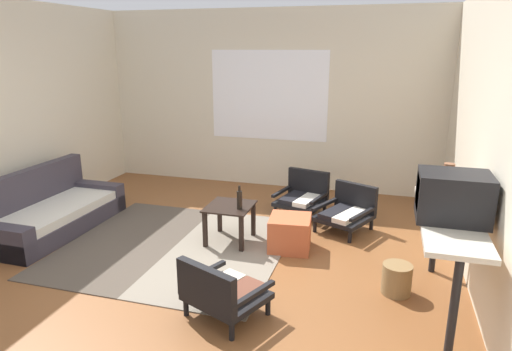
% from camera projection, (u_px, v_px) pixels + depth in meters
% --- Properties ---
extents(ground_plane, '(7.80, 7.80, 0.00)m').
position_uv_depth(ground_plane, '(191.00, 269.00, 4.53)').
color(ground_plane, brown).
extents(far_wall_with_window, '(5.60, 0.13, 2.70)m').
position_uv_depth(far_wall_with_window, '(270.00, 100.00, 6.99)').
color(far_wall_with_window, beige).
rests_on(far_wall_with_window, ground).
extents(side_wall_right, '(0.12, 6.60, 2.70)m').
position_uv_depth(side_wall_right, '(497.00, 147.00, 3.72)').
color(side_wall_right, beige).
rests_on(side_wall_right, ground).
extents(area_rug, '(2.38, 2.30, 0.01)m').
position_uv_depth(area_rug, '(175.00, 246.00, 5.04)').
color(area_rug, '#4C4238').
rests_on(area_rug, ground).
extents(couch, '(0.83, 1.80, 0.73)m').
position_uv_depth(couch, '(50.00, 213.00, 5.45)').
color(couch, '#38333D').
rests_on(couch, ground).
extents(coffee_table, '(0.50, 0.53, 0.43)m').
position_uv_depth(coffee_table, '(230.00, 214.00, 5.08)').
color(coffee_table, black).
rests_on(coffee_table, ground).
extents(armchair_by_window, '(0.70, 0.68, 0.54)m').
position_uv_depth(armchair_by_window, '(303.00, 195.00, 6.04)').
color(armchair_by_window, black).
rests_on(armchair_by_window, ground).
extents(armchair_striped_foreground, '(0.75, 0.72, 0.52)m').
position_uv_depth(armchair_striped_foreground, '(221.00, 291.00, 3.64)').
color(armchair_striped_foreground, black).
rests_on(armchair_striped_foreground, ground).
extents(armchair_corner, '(0.76, 0.78, 0.53)m').
position_uv_depth(armchair_corner, '(347.00, 210.00, 5.46)').
color(armchair_corner, black).
rests_on(armchair_corner, ground).
extents(ottoman_orange, '(0.48, 0.48, 0.37)m').
position_uv_depth(ottoman_orange, '(290.00, 233.00, 4.94)').
color(ottoman_orange, '#BC5633').
rests_on(ottoman_orange, ground).
extents(console_shelf, '(0.46, 1.52, 0.85)m').
position_uv_depth(console_shelf, '(448.00, 226.00, 3.63)').
color(console_shelf, beige).
rests_on(console_shelf, ground).
extents(crt_television, '(0.53, 0.42, 0.37)m').
position_uv_depth(crt_television, '(453.00, 197.00, 3.47)').
color(crt_television, black).
rests_on(crt_television, console_shelf).
extents(clay_vase, '(0.21, 0.21, 0.35)m').
position_uv_depth(clay_vase, '(447.00, 189.00, 3.86)').
color(clay_vase, brown).
rests_on(clay_vase, console_shelf).
extents(glass_bottle, '(0.06, 0.06, 0.26)m').
position_uv_depth(glass_bottle, '(240.00, 199.00, 4.92)').
color(glass_bottle, black).
rests_on(glass_bottle, coffee_table).
extents(wicker_basket, '(0.26, 0.26, 0.28)m').
position_uv_depth(wicker_basket, '(397.00, 279.00, 4.05)').
color(wicker_basket, olive).
rests_on(wicker_basket, ground).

